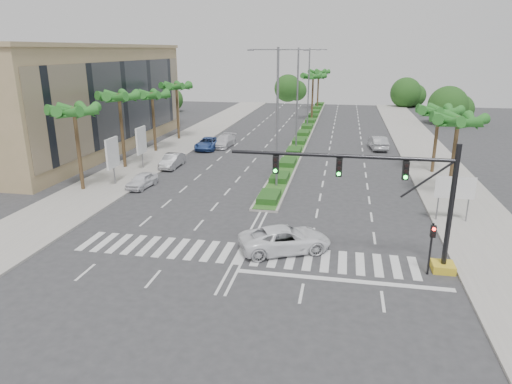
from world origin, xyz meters
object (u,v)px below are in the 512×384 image
car_parked_a (142,180)px  car_parked_c (208,143)px  car_parked_b (172,161)px  car_crossing (285,239)px  car_right (378,143)px  car_parked_d (224,141)px

car_parked_a → car_parked_c: (1.01, 16.86, 0.06)m
car_parked_b → car_crossing: car_crossing is taller
car_right → car_parked_c: bearing=4.1°
car_parked_b → car_parked_c: 9.51m
car_parked_a → car_crossing: 17.98m
car_right → car_parked_b: bearing=25.1°
car_parked_b → car_parked_c: (1.01, 9.46, 0.00)m
car_right → car_crossing: bearing=70.2°
car_parked_a → car_right: size_ratio=0.76×
car_parked_b → car_crossing: 23.22m
car_right → car_parked_a: bearing=37.1°
car_parked_b → car_right: bearing=31.8°
car_parked_c → car_parked_d: (1.58, 1.83, 0.02)m
car_crossing → car_right: 32.59m
car_parked_c → car_parked_d: 2.42m
car_parked_c → car_right: bearing=9.4°
car_parked_b → car_parked_c: car_parked_c is taller
car_parked_d → car_crossing: bearing=-62.8°
car_parked_c → car_crossing: car_crossing is taller
car_parked_c → car_parked_d: size_ratio=1.02×
car_crossing → car_right: car_right is taller
car_parked_a → car_parked_c: bearing=92.8°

